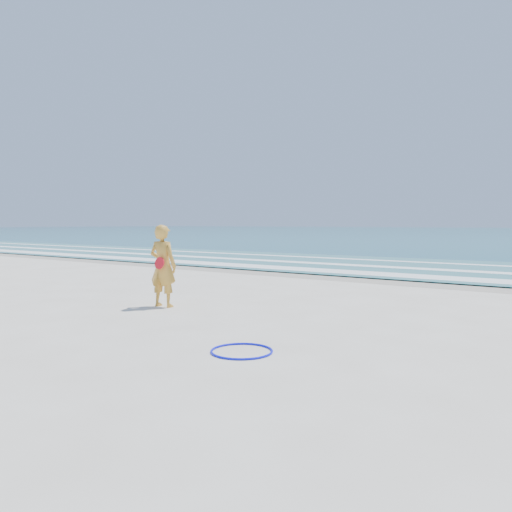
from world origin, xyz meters
The scene contains 8 objects.
ground centered at (0.00, 0.00, 0.00)m, with size 400.00×400.00×0.00m, color silver.
wet_sand centered at (0.00, 9.00, 0.00)m, with size 400.00×2.40×0.00m, color #B2A893.
shallow centered at (0.00, 14.00, 0.04)m, with size 400.00×10.00×0.01m, color #59B7AD.
foam_near centered at (0.00, 10.30, 0.05)m, with size 400.00×1.40×0.01m, color white.
foam_mid centered at (0.00, 13.20, 0.05)m, with size 400.00×0.90×0.01m, color white.
foam_far centered at (0.00, 16.50, 0.05)m, with size 400.00×0.60×0.01m, color white.
hoop centered at (3.69, -1.02, 0.02)m, with size 0.91×0.91×0.03m, color #0D12F4.
woman centered at (-0.12, 1.10, 0.92)m, with size 0.73×0.54×1.83m.
Camera 1 is at (8.00, -6.70, 1.87)m, focal length 35.00 mm.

